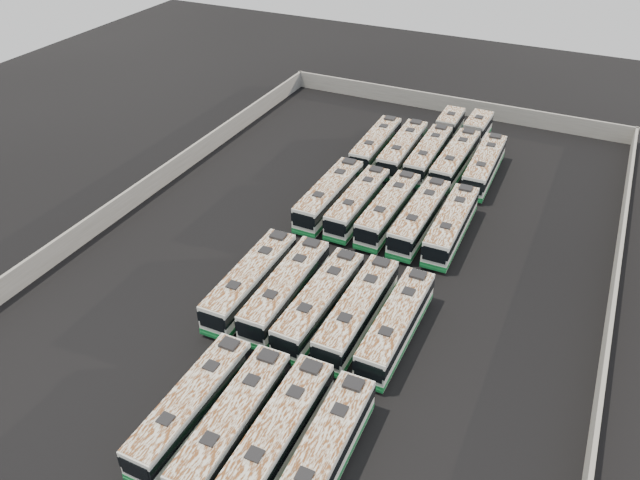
{
  "coord_description": "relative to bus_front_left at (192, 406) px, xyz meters",
  "views": [
    {
      "loc": [
        17.69,
        -41.19,
        32.89
      ],
      "look_at": [
        -1.83,
        -0.15,
        1.6
      ],
      "focal_mm": 35.0,
      "sensor_mm": 36.0,
      "label": 1
    }
  ],
  "objects": [
    {
      "name": "bus_back_far_left",
      "position": [
        -3.07,
        40.36,
        0.01
      ],
      "size": [
        2.6,
        11.19,
        3.14
      ],
      "rotation": [
        0.0,
        0.0,
        0.02
      ],
      "color": "#B8BAB4",
      "rests_on": "ground"
    },
    {
      "name": "ground",
      "position": [
        1.21,
        20.53,
        -1.59
      ],
      "size": [
        140.0,
        140.0,
        0.0
      ],
      "primitive_type": "plane",
      "color": "black",
      "rests_on": "ground"
    },
    {
      "name": "bus_midfront_far_right",
      "position": [
        9.23,
        12.83,
        0.02
      ],
      "size": [
        2.42,
        11.19,
        3.15
      ],
      "rotation": [
        0.0,
        0.0,
        -0.0
      ],
      "color": "#B8BAB4",
      "rests_on": "ground"
    },
    {
      "name": "bus_midfront_right",
      "position": [
        6.09,
        12.89,
        0.06
      ],
      "size": [
        2.45,
        11.49,
        3.24
      ],
      "rotation": [
        0.0,
        0.0,
        -0.0
      ],
      "color": "#B8BAB4",
      "rests_on": "ground"
    },
    {
      "name": "bus_back_left",
      "position": [
        0.09,
        40.43,
        0.04
      ],
      "size": [
        2.67,
        11.42,
        3.2
      ],
      "rotation": [
        0.0,
        0.0,
        0.02
      ],
      "color": "#B8BAB4",
      "rests_on": "ground"
    },
    {
      "name": "bus_front_far_right",
      "position": [
        9.19,
        0.15,
        0.04
      ],
      "size": [
        2.64,
        11.41,
        3.2
      ],
      "rotation": [
        0.0,
        0.0,
        0.02
      ],
      "color": "#B8BAB4",
      "rests_on": "ground"
    },
    {
      "name": "bus_front_left",
      "position": [
        0.0,
        0.0,
        0.0
      ],
      "size": [
        2.4,
        11.08,
        3.12
      ],
      "rotation": [
        0.0,
        0.0,
        -0.01
      ],
      "color": "#B8BAB4",
      "rests_on": "ground"
    },
    {
      "name": "bus_back_center",
      "position": [
        3.02,
        43.5,
        0.01
      ],
      "size": [
        2.56,
        17.31,
        3.13
      ],
      "rotation": [
        0.0,
        0.0,
        0.01
      ],
      "color": "#B8BAB4",
      "rests_on": "ground"
    },
    {
      "name": "bus_midback_far_right",
      "position": [
        9.23,
        27.72,
        0.03
      ],
      "size": [
        2.53,
        11.33,
        3.18
      ],
      "rotation": [
        0.0,
        0.0,
        0.01
      ],
      "color": "#B8BAB4",
      "rests_on": "ground"
    },
    {
      "name": "bus_midback_far_left",
      "position": [
        -3.1,
        27.75,
        0.07
      ],
      "size": [
        2.48,
        11.59,
        3.26
      ],
      "rotation": [
        0.0,
        0.0,
        -0.0
      ],
      "color": "#B8BAB4",
      "rests_on": "ground"
    },
    {
      "name": "bus_midback_center",
      "position": [
        3.09,
        27.8,
        0.05
      ],
      "size": [
        2.6,
        11.42,
        3.21
      ],
      "rotation": [
        0.0,
        0.0,
        -0.02
      ],
      "color": "#B8BAB4",
      "rests_on": "ground"
    },
    {
      "name": "bus_midfront_left",
      "position": [
        -0.05,
        12.89,
        0.07
      ],
      "size": [
        2.64,
        11.56,
        3.25
      ],
      "rotation": [
        0.0,
        0.0,
        0.02
      ],
      "color": "#B8BAB4",
      "rests_on": "ground"
    },
    {
      "name": "bus_midfront_far_left",
      "position": [
        -3.11,
        12.63,
        0.07
      ],
      "size": [
        2.59,
        11.6,
        3.26
      ],
      "rotation": [
        0.0,
        0.0,
        0.01
      ],
      "color": "#B8BAB4",
      "rests_on": "ground"
    },
    {
      "name": "bus_front_right",
      "position": [
        6.1,
        0.16,
        0.07
      ],
      "size": [
        2.53,
        11.6,
        3.26
      ],
      "rotation": [
        0.0,
        0.0,
        0.01
      ],
      "color": "#B8BAB4",
      "rests_on": "ground"
    },
    {
      "name": "perimeter_wall",
      "position": [
        1.21,
        20.53,
        -0.49
      ],
      "size": [
        45.2,
        73.2,
        2.2
      ],
      "color": "slate",
      "rests_on": "ground"
    },
    {
      "name": "bus_back_far_right",
      "position": [
        9.27,
        40.54,
        0.05
      ],
      "size": [
        2.6,
        11.42,
        3.21
      ],
      "rotation": [
        0.0,
        0.0,
        0.02
      ],
      "color": "#B8BAB4",
      "rests_on": "ground"
    },
    {
      "name": "bus_midback_left",
      "position": [
        -0.05,
        27.75,
        0.01
      ],
      "size": [
        2.4,
        11.12,
        3.13
      ],
      "rotation": [
        0.0,
        0.0,
        -0.0
      ],
      "color": "#B8BAB4",
      "rests_on": "ground"
    },
    {
      "name": "bus_midfront_center",
      "position": [
        3.06,
        12.62,
        0.05
      ],
      "size": [
        2.66,
        11.49,
        3.22
      ],
      "rotation": [
        0.0,
        0.0,
        -0.02
      ],
      "color": "#B8BAB4",
      "rests_on": "ground"
    },
    {
      "name": "bus_midback_right",
      "position": [
        6.2,
        27.71,
        0.04
      ],
      "size": [
        2.57,
        11.41,
        3.2
      ],
      "rotation": [
        0.0,
        0.0,
        -0.01
      ],
      "color": "#B8BAB4",
      "rests_on": "ground"
    },
    {
      "name": "bus_back_right",
      "position": [
        6.14,
        43.56,
        0.04
      ],
      "size": [
        2.77,
        17.71,
        3.2
      ],
      "rotation": [
        0.0,
        0.0,
        -0.02
      ],
      "color": "#B8BAB4",
      "rests_on": "ground"
    },
    {
      "name": "bus_front_center",
      "position": [
        3.14,
        -0.07,
        0.04
      ],
      "size": [
        2.69,
        11.42,
        3.2
      ],
      "rotation": [
        0.0,
        0.0,
        0.03
      ],
      "color": "#B8BAB4",
      "rests_on": "ground"
    }
  ]
}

